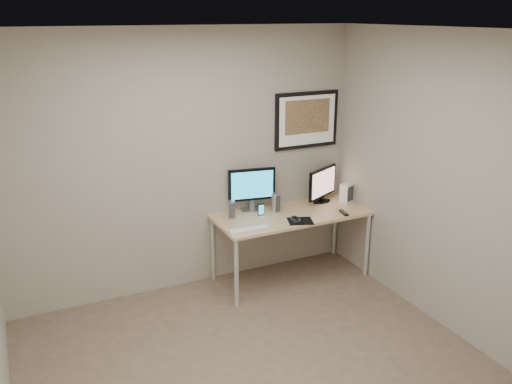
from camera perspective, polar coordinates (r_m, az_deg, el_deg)
floor at (r=4.51m, az=0.61°, el=-18.58°), size 3.60×3.60×0.00m
room at (r=4.15m, az=-2.06°, el=3.48°), size 3.60×3.60×3.60m
desk at (r=5.64m, az=3.72°, el=-2.88°), size 1.60×0.70×0.73m
framed_art at (r=5.82m, az=5.35°, el=7.56°), size 0.75×0.04×0.60m
monitor_large at (r=5.61m, az=-0.43°, el=0.48°), size 0.50×0.20×0.45m
monitor_tv at (r=5.91m, az=7.00°, el=0.82°), size 0.46×0.25×0.39m
speaker_left at (r=5.45m, az=-2.58°, el=-1.88°), size 0.09×0.09×0.19m
speaker_right at (r=5.62m, az=2.03°, el=-1.14°), size 0.10×0.10×0.20m
phone_dock at (r=5.49m, az=0.55°, el=-1.93°), size 0.07×0.07×0.15m
keyboard at (r=5.19m, az=-0.78°, el=-3.95°), size 0.41×0.12×0.01m
mousepad at (r=5.42m, az=4.68°, el=-3.06°), size 0.30×0.28×0.00m
mouse at (r=5.43m, az=4.15°, el=-2.77°), size 0.08×0.12×0.04m
remote at (r=5.67m, az=9.22°, el=-2.15°), size 0.07×0.17×0.02m
fan_unit at (r=6.00m, az=9.51°, el=-0.08°), size 0.16×0.14×0.20m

